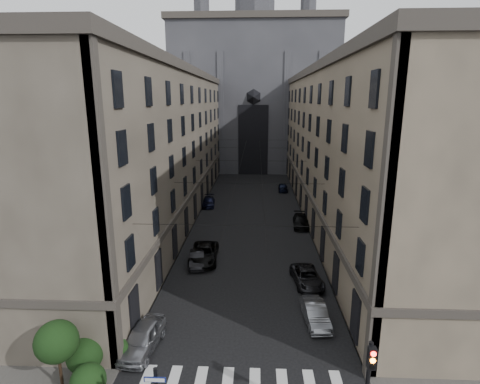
# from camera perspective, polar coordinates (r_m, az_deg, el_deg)

# --- Properties ---
(sidewalk_left) EXTENTS (7.00, 80.00, 0.15)m
(sidewalk_left) POSITION_cam_1_polar(r_m,az_deg,el_deg) (51.43, -10.17, -3.23)
(sidewalk_left) COLOR #383533
(sidewalk_left) RESTS_ON ground
(sidewalk_right) EXTENTS (7.00, 80.00, 0.15)m
(sidewalk_right) POSITION_cam_1_polar(r_m,az_deg,el_deg) (51.14, 13.49, -3.50)
(sidewalk_right) COLOR #383533
(sidewalk_right) RESTS_ON ground
(building_left) EXTENTS (13.60, 60.60, 18.85)m
(building_left) POSITION_cam_1_polar(r_m,az_deg,el_deg) (50.27, -13.92, 7.00)
(building_left) COLOR #453F35
(building_left) RESTS_ON ground
(building_right) EXTENTS (13.60, 60.60, 18.85)m
(building_right) POSITION_cam_1_polar(r_m,az_deg,el_deg) (49.90, 17.44, 6.72)
(building_right) COLOR brown
(building_right) RESTS_ON ground
(gothic_tower) EXTENTS (35.00, 23.00, 58.00)m
(gothic_tower) POSITION_cam_1_polar(r_m,az_deg,el_deg) (86.90, 2.16, 15.75)
(gothic_tower) COLOR #2D2D33
(gothic_tower) RESTS_ON ground
(traffic_light_right) EXTENTS (0.34, 0.50, 5.20)m
(traffic_light_right) POSITION_cam_1_polar(r_m,az_deg,el_deg) (18.82, 18.95, -25.73)
(traffic_light_right) COLOR black
(traffic_light_right) RESTS_ON ground
(shrub_cluster) EXTENTS (3.90, 4.40, 3.90)m
(shrub_cluster) POSITION_cam_1_polar(r_m,az_deg,el_deg) (23.48, -23.42, -21.80)
(shrub_cluster) COLOR black
(shrub_cluster) RESTS_ON sidewalk_left
(tram_wires) EXTENTS (14.00, 60.00, 0.43)m
(tram_wires) POSITION_cam_1_polar(r_m,az_deg,el_deg) (48.18, 1.68, 4.60)
(tram_wires) COLOR black
(tram_wires) RESTS_ON ground
(car_left_near) EXTENTS (2.34, 4.77, 1.56)m
(car_left_near) POSITION_cam_1_polar(r_m,az_deg,el_deg) (25.46, -14.63, -20.73)
(car_left_near) COLOR gray
(car_left_near) RESTS_ON ground
(car_left_midnear) EXTENTS (1.83, 3.99, 1.27)m
(car_left_midnear) POSITION_cam_1_polar(r_m,az_deg,el_deg) (35.59, -6.58, -10.09)
(car_left_midnear) COLOR black
(car_left_midnear) RESTS_ON ground
(car_left_midfar) EXTENTS (2.68, 5.56, 1.53)m
(car_left_midfar) POSITION_cam_1_polar(r_m,az_deg,el_deg) (36.33, -5.50, -9.32)
(car_left_midfar) COLOR black
(car_left_midfar) RESTS_ON ground
(car_left_far) EXTENTS (2.14, 4.54, 1.28)m
(car_left_far) POSITION_cam_1_polar(r_m,az_deg,el_deg) (54.40, -4.84, -1.48)
(car_left_far) COLOR black
(car_left_far) RESTS_ON ground
(car_right_near) EXTENTS (1.77, 4.20, 1.35)m
(car_right_near) POSITION_cam_1_polar(r_m,az_deg,el_deg) (27.72, 11.39, -17.67)
(car_right_near) COLOR slate
(car_right_near) RESTS_ON ground
(car_right_midnear) EXTENTS (2.70, 4.92, 1.31)m
(car_right_midnear) POSITION_cam_1_polar(r_m,az_deg,el_deg) (32.51, 10.17, -12.63)
(car_right_midnear) COLOR black
(car_right_midnear) RESTS_ON ground
(car_right_midfar) EXTENTS (2.17, 4.78, 1.36)m
(car_right_midfar) POSITION_cam_1_polar(r_m,az_deg,el_deg) (46.20, 9.27, -4.40)
(car_right_midfar) COLOR black
(car_right_midfar) RESTS_ON ground
(car_right_far) EXTENTS (1.69, 3.87, 1.30)m
(car_right_far) POSITION_cam_1_polar(r_m,az_deg,el_deg) (63.41, 6.57, 0.71)
(car_right_far) COLOR black
(car_right_far) RESTS_ON ground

